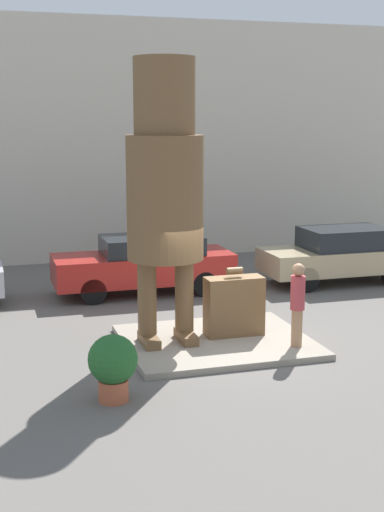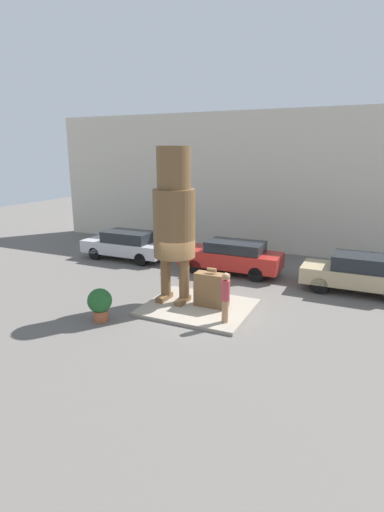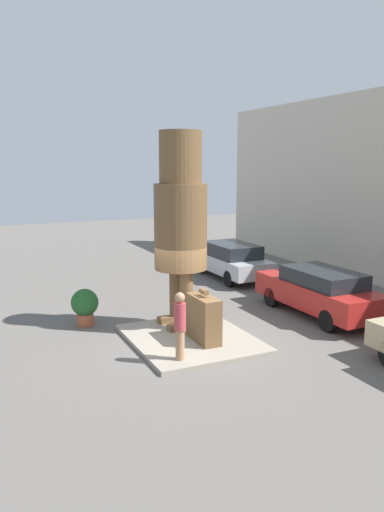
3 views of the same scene
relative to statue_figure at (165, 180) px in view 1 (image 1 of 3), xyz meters
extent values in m
plane|color=#605B56|center=(1.04, -0.17, -3.42)|extent=(60.00, 60.00, 0.00)
cube|color=gray|center=(1.04, -0.17, -3.36)|extent=(3.78, 3.22, 0.12)
cube|color=beige|center=(1.04, 9.63, 0.46)|extent=(28.00, 0.60, 7.76)
cube|color=brown|center=(-0.39, -0.13, -3.20)|extent=(0.30, 0.87, 0.19)
cube|color=brown|center=(0.39, -0.13, -3.20)|extent=(0.30, 0.87, 0.19)
cylinder|color=brown|center=(-0.39, 0.00, -2.34)|extent=(0.38, 0.38, 1.53)
cylinder|color=brown|center=(0.39, 0.00, -2.34)|extent=(0.38, 0.38, 1.53)
cylinder|color=brown|center=(0.00, 0.00, -0.36)|extent=(1.53, 1.53, 2.45)
cylinder|color=brown|center=(0.00, 0.00, 1.60)|extent=(1.20, 1.20, 1.47)
cube|color=brown|center=(1.48, 0.02, -2.68)|extent=(1.22, 0.50, 1.24)
cylinder|color=brown|center=(1.48, 0.02, -1.92)|extent=(0.33, 0.15, 0.15)
cylinder|color=#A87A56|center=(2.41, -1.08, -2.92)|extent=(0.22, 0.22, 0.76)
cylinder|color=#B23D42|center=(2.41, -1.08, -2.20)|extent=(0.29, 0.29, 0.68)
sphere|color=#A87A56|center=(2.41, -1.08, -1.73)|extent=(0.25, 0.25, 0.25)
cube|color=#B2231E|center=(0.57, 4.58, -2.72)|extent=(4.73, 1.74, 0.74)
cube|color=#1E2328|center=(0.81, 4.58, -2.12)|extent=(2.60, 1.57, 0.47)
cylinder|color=black|center=(-0.89, 3.80, -3.09)|extent=(0.66, 0.18, 0.66)
cylinder|color=black|center=(-0.89, 5.36, -3.09)|extent=(0.66, 0.18, 0.66)
cylinder|color=black|center=(2.04, 3.80, -3.09)|extent=(0.66, 0.18, 0.66)
cylinder|color=black|center=(2.04, 5.36, -3.09)|extent=(0.66, 0.18, 0.66)
cube|color=tan|center=(6.13, 4.20, -2.75)|extent=(4.30, 1.77, 0.65)
cube|color=#1E2328|center=(6.34, 4.20, -2.14)|extent=(2.37, 1.59, 0.57)
cylinder|color=black|center=(4.79, 3.41, -3.08)|extent=(0.69, 0.18, 0.69)
cylinder|color=black|center=(4.79, 5.00, -3.08)|extent=(0.69, 0.18, 0.69)
cylinder|color=black|center=(7.46, 5.00, -3.08)|extent=(0.69, 0.18, 0.69)
cylinder|color=#AD5638|center=(-1.56, -2.50, -3.24)|extent=(0.50, 0.50, 0.37)
sphere|color=#235B28|center=(-1.56, -2.50, -2.70)|extent=(0.83, 0.83, 0.83)
camera|label=1|loc=(-3.53, -13.55, 1.20)|focal=50.00mm
camera|label=2|loc=(6.56, -12.60, 2.15)|focal=28.00mm
camera|label=3|loc=(13.01, -5.70, 1.44)|focal=35.00mm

